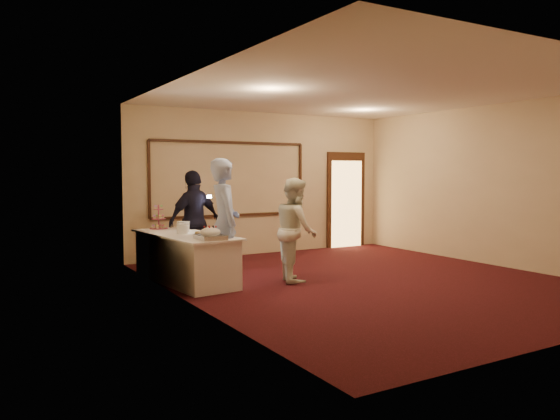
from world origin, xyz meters
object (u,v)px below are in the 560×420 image
object	(u,v)px
plate_stack_a	(183,229)
woman	(296,229)
cupcake_stand	(159,219)
tart	(202,234)
man	(224,223)
buffet_table	(185,258)
plate_stack_b	(183,227)
guest	(194,221)
pavlova_tray	(210,234)

from	to	relation	value
plate_stack_a	woman	xyz separation A→B (m)	(1.60, -0.80, -0.02)
cupcake_stand	plate_stack_a	bearing A→B (deg)	-84.64
tart	man	distance (m)	0.42
woman	buffet_table	bearing A→B (deg)	84.25
cupcake_stand	plate_stack_a	size ratio (longest dim) A/B	2.37
plate_stack_a	plate_stack_b	size ratio (longest dim) A/B	0.94
guest	tart	bearing A→B (deg)	58.41
plate_stack_a	man	bearing A→B (deg)	-56.72
buffet_table	woman	distance (m)	1.81
buffet_table	woman	size ratio (longest dim) A/B	1.42
tart	guest	distance (m)	1.14
tart	guest	world-z (taller)	guest
cupcake_stand	tart	xyz separation A→B (m)	(0.27, -1.30, -0.14)
buffet_table	plate_stack_a	size ratio (longest dim) A/B	12.28
plate_stack_b	man	xyz separation A→B (m)	(0.32, -0.92, 0.12)
cupcake_stand	man	xyz separation A→B (m)	(0.52, -1.59, 0.04)
buffet_table	plate_stack_a	bearing A→B (deg)	159.72
tart	guest	size ratio (longest dim) A/B	0.15
buffet_table	pavlova_tray	xyz separation A→B (m)	(0.06, -0.88, 0.46)
cupcake_stand	man	world-z (taller)	man
buffet_table	guest	bearing A→B (deg)	58.89
cupcake_stand	man	bearing A→B (deg)	-72.04
plate_stack_b	tart	xyz separation A→B (m)	(0.07, -0.64, -0.06)
plate_stack_a	cupcake_stand	bearing A→B (deg)	95.36
pavlova_tray	plate_stack_b	bearing A→B (deg)	89.18
buffet_table	man	distance (m)	0.95
man	pavlova_tray	bearing A→B (deg)	137.39
pavlova_tray	guest	world-z (taller)	guest
cupcake_stand	guest	bearing A→B (deg)	-19.53
cupcake_stand	plate_stack_a	xyz separation A→B (m)	(0.09, -0.94, -0.08)
pavlova_tray	cupcake_stand	xyz separation A→B (m)	(-0.18, 1.83, 0.08)
buffet_table	pavlova_tray	bearing A→B (deg)	-85.95
buffet_table	pavlova_tray	world-z (taller)	pavlova_tray
man	woman	world-z (taller)	man
buffet_table	plate_stack_b	xyz separation A→B (m)	(0.08, 0.28, 0.47)
buffet_table	cupcake_stand	size ratio (longest dim) A/B	5.17
plate_stack_a	pavlova_tray	bearing A→B (deg)	-83.88
buffet_table	tart	bearing A→B (deg)	-66.67
plate_stack_b	guest	distance (m)	0.59
plate_stack_b	cupcake_stand	bearing A→B (deg)	106.72
plate_stack_a	tart	world-z (taller)	plate_stack_a
plate_stack_b	tart	distance (m)	0.64
cupcake_stand	plate_stack_b	distance (m)	0.70
plate_stack_a	tart	distance (m)	0.41
woman	guest	xyz separation A→B (m)	(-1.12, 1.54, 0.06)
man	woman	bearing A→B (deg)	-85.78
plate_stack_a	guest	size ratio (longest dim) A/B	0.11
man	guest	bearing A→B (deg)	9.22
pavlova_tray	man	distance (m)	0.43
man	plate_stack_a	bearing A→B (deg)	44.87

